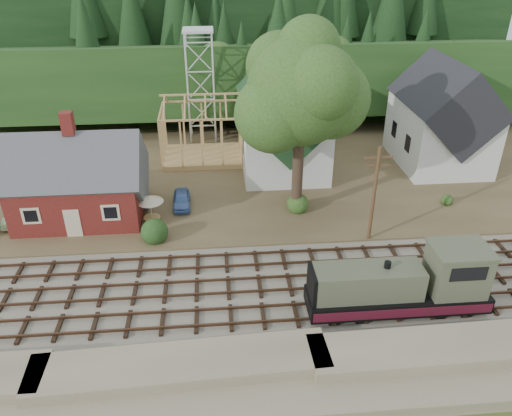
{
  "coord_description": "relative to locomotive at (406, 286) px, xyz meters",
  "views": [
    {
      "loc": [
        -4.66,
        -26.92,
        21.5
      ],
      "look_at": [
        -1.8,
        6.0,
        3.0
      ],
      "focal_mm": 35.0,
      "sensor_mm": 36.0,
      "label": 1
    }
  ],
  "objects": [
    {
      "name": "embankment",
      "position": [
        -6.82,
        -5.5,
        -2.02
      ],
      "size": [
        64.0,
        5.0,
        1.6
      ],
      "primitive_type": "cube",
      "color": "#7F7259",
      "rests_on": "ground"
    },
    {
      "name": "telegraph_pole_near",
      "position": [
        0.18,
        8.2,
        2.23
      ],
      "size": [
        2.2,
        0.28,
        8.0
      ],
      "color": "#4C331E",
      "rests_on": "ground"
    },
    {
      "name": "village_flat",
      "position": [
        -6.82,
        21.0,
        -1.87
      ],
      "size": [
        64.0,
        26.0,
        0.3
      ],
      "primitive_type": "cube",
      "color": "brown",
      "rests_on": "ground"
    },
    {
      "name": "locomotive",
      "position": [
        0.0,
        0.0,
        0.0
      ],
      "size": [
        11.24,
        2.81,
        4.52
      ],
      "color": "black",
      "rests_on": "railroad_bed"
    },
    {
      "name": "hillside",
      "position": [
        -6.82,
        45.0,
        -2.02
      ],
      "size": [
        70.0,
        28.96,
        12.74
      ],
      "primitive_type": "cube",
      "rotation": [
        -0.17,
        0.0,
        0.0
      ],
      "color": "#1E3F19",
      "rests_on": "ground"
    },
    {
      "name": "car_green",
      "position": [
        -27.26,
        12.24,
        -1.18
      ],
      "size": [
        3.43,
        1.65,
        1.08
      ],
      "primitive_type": "imported",
      "rotation": [
        0.0,
        0.0,
        1.73
      ],
      "color": "#91B57D",
      "rests_on": "village_flat"
    },
    {
      "name": "car_red",
      "position": [
        11.79,
        21.8,
        -1.09
      ],
      "size": [
        4.78,
        2.65,
        1.27
      ],
      "primitive_type": "imported",
      "rotation": [
        0.0,
        0.0,
        1.7
      ],
      "color": "#B52D0E",
      "rests_on": "village_flat"
    },
    {
      "name": "lattice_tower",
      "position": [
        -12.82,
        31.0,
        8.01
      ],
      "size": [
        3.2,
        3.2,
        12.12
      ],
      "color": "silver",
      "rests_on": "village_flat"
    },
    {
      "name": "farmhouse",
      "position": [
        11.18,
        22.0,
        2.84
      ],
      "size": [
        8.4,
        10.8,
        10.6
      ],
      "color": "silver",
      "rests_on": "village_flat"
    },
    {
      "name": "car_blue",
      "position": [
        -14.64,
        14.77,
        -1.09
      ],
      "size": [
        1.61,
        3.76,
        1.27
      ],
      "primitive_type": "imported",
      "rotation": [
        0.0,
        0.0,
        0.03
      ],
      "color": "#5679B9",
      "rests_on": "village_flat"
    },
    {
      "name": "big_tree",
      "position": [
        -4.65,
        13.08,
        8.2
      ],
      "size": [
        10.9,
        8.4,
        14.7
      ],
      "color": "#38281E",
      "rests_on": "village_flat"
    },
    {
      "name": "ground",
      "position": [
        -6.82,
        3.0,
        -2.02
      ],
      "size": [
        140.0,
        140.0,
        0.0
      ],
      "primitive_type": "plane",
      "color": "#384C1E",
      "rests_on": "ground"
    },
    {
      "name": "patio_set",
      "position": [
        -16.97,
        12.18,
        0.34
      ],
      "size": [
        2.18,
        2.18,
        2.42
      ],
      "color": "silver",
      "rests_on": "village_flat"
    },
    {
      "name": "depot",
      "position": [
        -22.82,
        14.0,
        1.19
      ],
      "size": [
        10.8,
        7.41,
        9.0
      ],
      "color": "maroon",
      "rests_on": "village_flat"
    },
    {
      "name": "ridge",
      "position": [
        -6.82,
        61.0,
        -2.02
      ],
      "size": [
        80.0,
        20.0,
        12.0
      ],
      "primitive_type": "cube",
      "color": "black",
      "rests_on": "ground"
    },
    {
      "name": "timber_frame",
      "position": [
        -12.82,
        25.0,
        1.24
      ],
      "size": [
        8.2,
        6.2,
        6.99
      ],
      "color": "tan",
      "rests_on": "village_flat"
    },
    {
      "name": "railroad_bed",
      "position": [
        -6.82,
        3.0,
        -1.94
      ],
      "size": [
        64.0,
        11.0,
        0.16
      ],
      "primitive_type": "cube",
      "color": "#726B5B",
      "rests_on": "ground"
    },
    {
      "name": "church",
      "position": [
        -4.82,
        22.68,
        3.16
      ],
      "size": [
        8.4,
        15.17,
        13.0
      ],
      "color": "silver",
      "rests_on": "village_flat"
    }
  ]
}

